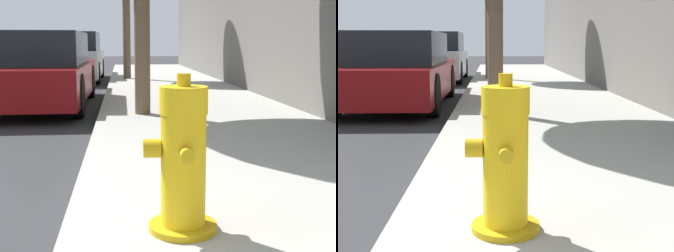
% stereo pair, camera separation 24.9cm
% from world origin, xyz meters
% --- Properties ---
extents(fire_hydrant, '(0.40, 0.39, 0.85)m').
position_xyz_m(fire_hydrant, '(2.65, 0.09, 0.53)').
color(fire_hydrant, '#C39C11').
rests_on(fire_hydrant, sidewalk_slab).
extents(parked_car_near, '(1.77, 4.48, 1.35)m').
position_xyz_m(parked_car_near, '(0.85, 6.37, 0.66)').
color(parked_car_near, maroon).
rests_on(parked_car_near, ground_plane).
extents(parked_car_mid, '(1.83, 4.44, 1.48)m').
position_xyz_m(parked_car_mid, '(0.79, 12.40, 0.71)').
color(parked_car_mid, '#B7B7BC').
rests_on(parked_car_mid, ground_plane).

